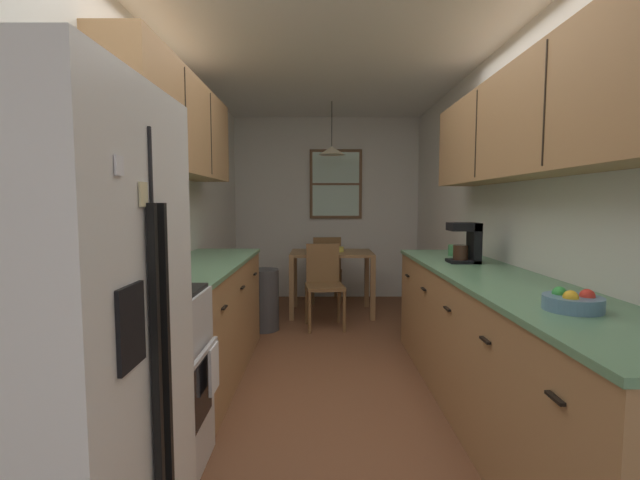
# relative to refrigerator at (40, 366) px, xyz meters

# --- Properties ---
(ground_plane) EXTENTS (12.00, 12.00, 0.00)m
(ground_plane) POSITION_rel_refrigerator_xyz_m (0.95, 2.31, -0.85)
(ground_plane) COLOR brown
(wall_left) EXTENTS (0.10, 9.00, 2.55)m
(wall_left) POSITION_rel_refrigerator_xyz_m (-0.40, 2.31, 0.42)
(wall_left) COLOR silver
(wall_left) RESTS_ON ground
(wall_right) EXTENTS (0.10, 9.00, 2.55)m
(wall_right) POSITION_rel_refrigerator_xyz_m (2.30, 2.31, 0.42)
(wall_right) COLOR silver
(wall_right) RESTS_ON ground
(wall_back) EXTENTS (4.40, 0.10, 2.55)m
(wall_back) POSITION_rel_refrigerator_xyz_m (0.95, 4.96, 0.42)
(wall_back) COLOR silver
(wall_back) RESTS_ON ground
(ceiling_slab) EXTENTS (4.40, 9.00, 0.08)m
(ceiling_slab) POSITION_rel_refrigerator_xyz_m (0.95, 2.31, 1.74)
(ceiling_slab) COLOR white
(refrigerator) EXTENTS (0.73, 0.78, 1.71)m
(refrigerator) POSITION_rel_refrigerator_xyz_m (0.00, 0.00, 0.00)
(refrigerator) COLOR white
(refrigerator) RESTS_ON ground
(stove_range) EXTENTS (0.66, 0.63, 1.10)m
(stove_range) POSITION_rel_refrigerator_xyz_m (-0.05, 0.72, -0.38)
(stove_range) COLOR silver
(stove_range) RESTS_ON ground
(microwave_over_range) EXTENTS (0.39, 0.62, 0.35)m
(microwave_over_range) POSITION_rel_refrigerator_xyz_m (-0.16, 0.72, 0.86)
(microwave_over_range) COLOR white
(counter_left) EXTENTS (0.64, 1.95, 0.90)m
(counter_left) POSITION_rel_refrigerator_xyz_m (-0.05, 2.01, -0.40)
(counter_left) COLOR #A87A4C
(counter_left) RESTS_ON ground
(upper_cabinets_left) EXTENTS (0.33, 2.03, 0.71)m
(upper_cabinets_left) POSITION_rel_refrigerator_xyz_m (-0.19, 1.96, 1.05)
(upper_cabinets_left) COLOR #A87A4C
(counter_right) EXTENTS (0.64, 3.09, 0.90)m
(counter_right) POSITION_rel_refrigerator_xyz_m (1.95, 1.34, -0.40)
(counter_right) COLOR #A87A4C
(counter_right) RESTS_ON ground
(upper_cabinets_right) EXTENTS (0.33, 2.77, 0.64)m
(upper_cabinets_right) POSITION_rel_refrigerator_xyz_m (2.09, 1.29, 0.97)
(upper_cabinets_right) COLOR #A87A4C
(dining_table) EXTENTS (0.99, 0.71, 0.76)m
(dining_table) POSITION_rel_refrigerator_xyz_m (0.99, 3.96, -0.22)
(dining_table) COLOR olive
(dining_table) RESTS_ON ground
(dining_chair_near) EXTENTS (0.44, 0.44, 0.90)m
(dining_chair_near) POSITION_rel_refrigerator_xyz_m (0.90, 3.40, -0.35)
(dining_chair_near) COLOR brown
(dining_chair_near) RESTS_ON ground
(dining_chair_far) EXTENTS (0.45, 0.45, 0.90)m
(dining_chair_far) POSITION_rel_refrigerator_xyz_m (0.93, 4.53, -0.35)
(dining_chair_far) COLOR brown
(dining_chair_far) RESTS_ON ground
(pendant_light) EXTENTS (0.31, 0.31, 0.63)m
(pendant_light) POSITION_rel_refrigerator_xyz_m (0.99, 3.96, 1.12)
(pendant_light) COLOR black
(back_window) EXTENTS (0.74, 0.05, 0.97)m
(back_window) POSITION_rel_refrigerator_xyz_m (1.08, 4.89, 0.76)
(back_window) COLOR brown
(trash_bin) EXTENTS (0.34, 0.34, 0.65)m
(trash_bin) POSITION_rel_refrigerator_xyz_m (0.25, 3.26, -0.53)
(trash_bin) COLOR #3F3F42
(trash_bin) RESTS_ON ground
(storage_canister) EXTENTS (0.10, 0.10, 0.19)m
(storage_canister) POSITION_rel_refrigerator_xyz_m (-0.05, 1.22, 0.14)
(storage_canister) COLOR red
(storage_canister) RESTS_ON counter_left
(dish_towel) EXTENTS (0.02, 0.16, 0.24)m
(dish_towel) POSITION_rel_refrigerator_xyz_m (0.31, 0.88, -0.35)
(dish_towel) COLOR white
(coffee_maker) EXTENTS (0.22, 0.18, 0.30)m
(coffee_maker) POSITION_rel_refrigerator_xyz_m (1.96, 1.95, 0.21)
(coffee_maker) COLOR black
(coffee_maker) RESTS_ON counter_right
(mug_by_coffeemaker) EXTENTS (0.12, 0.09, 0.09)m
(mug_by_coffeemaker) POSITION_rel_refrigerator_xyz_m (1.99, 2.40, 0.09)
(mug_by_coffeemaker) COLOR #3F7F4C
(mug_by_coffeemaker) RESTS_ON counter_right
(fruit_bowl) EXTENTS (0.23, 0.23, 0.09)m
(fruit_bowl) POSITION_rel_refrigerator_xyz_m (1.91, 0.50, 0.08)
(fruit_bowl) COLOR #597F9E
(fruit_bowl) RESTS_ON counter_right
(table_serving_bowl) EXTENTS (0.20, 0.20, 0.06)m
(table_serving_bowl) POSITION_rel_refrigerator_xyz_m (1.05, 3.99, -0.06)
(table_serving_bowl) COLOR #E0D14C
(table_serving_bowl) RESTS_ON dining_table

